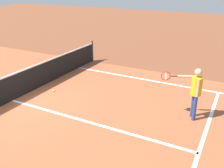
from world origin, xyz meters
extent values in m
plane|color=brown|center=(0.00, 0.00, 0.00)|extent=(60.00, 60.00, 0.00)
cube|color=#9E5433|center=(0.00, 0.00, 0.00)|extent=(10.62, 24.40, 0.00)
cube|color=white|center=(4.11, -5.95, 0.00)|extent=(0.10, 11.89, 0.01)
cube|color=white|center=(0.00, -6.40, 0.00)|extent=(8.22, 0.10, 0.01)
cube|color=white|center=(0.00, -3.20, 0.00)|extent=(0.10, 6.40, 0.01)
cylinder|color=#33383D|center=(5.40, 0.00, 0.54)|extent=(0.09, 0.09, 1.07)
cube|color=black|center=(0.00, 0.00, 0.46)|extent=(10.80, 0.02, 0.91)
cube|color=white|center=(0.00, 0.00, 0.94)|extent=(10.80, 0.03, 0.05)
cylinder|color=navy|center=(1.60, -5.95, 0.40)|extent=(0.11, 0.11, 0.80)
cylinder|color=navy|center=(1.80, -5.86, 0.40)|extent=(0.11, 0.11, 0.80)
cylinder|color=gold|center=(1.70, -5.91, 1.08)|extent=(0.32, 0.32, 0.56)
sphere|color=tan|center=(1.70, -5.91, 1.51)|extent=(0.22, 0.22, 0.22)
cylinder|color=tan|center=(1.54, -5.97, 1.08)|extent=(0.08, 0.08, 0.54)
cylinder|color=tan|center=(1.74, -5.59, 1.31)|extent=(0.29, 0.53, 0.08)
cylinder|color=black|center=(1.59, -5.24, 1.31)|extent=(0.12, 0.21, 0.03)
torus|color=red|center=(1.49, -5.02, 1.31)|extent=(0.13, 0.27, 0.28)
cylinder|color=silver|center=(1.49, -5.02, 1.31)|extent=(0.23, 0.11, 0.25)
sphere|color=#CCE033|center=(1.29, -0.78, 0.03)|extent=(0.07, 0.07, 0.07)
camera|label=1|loc=(-5.53, -6.89, 3.96)|focal=40.67mm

